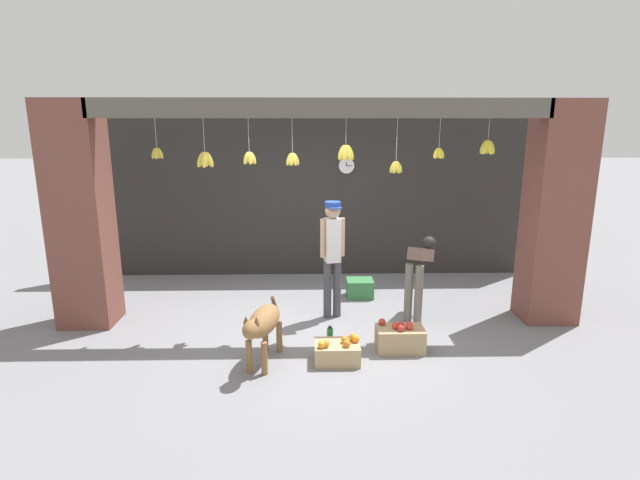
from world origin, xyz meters
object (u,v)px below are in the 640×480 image
shopkeeper (332,250)px  fruit_crate_apples (400,338)px  dog (263,324)px  wall_clock (347,166)px  produce_box_green (360,288)px  water_bottle (330,336)px  fruit_crate_oranges (337,351)px  worker_stooping (419,268)px

shopkeeper → fruit_crate_apples: size_ratio=2.89×
dog → wall_clock: 3.84m
dog → produce_box_green: bearing=162.7°
shopkeeper → water_bottle: shopkeeper is taller
fruit_crate_apples → wall_clock: 3.56m
fruit_crate_oranges → fruit_crate_apples: bearing=19.4°
fruit_crate_apples → water_bottle: fruit_crate_apples is taller
fruit_crate_apples → water_bottle: size_ratio=2.33×
shopkeeper → produce_box_green: size_ratio=4.01×
produce_box_green → worker_stooping: bearing=-49.1°
dog → worker_stooping: worker_stooping is taller
dog → shopkeeper: (0.84, 1.38, 0.48)m
produce_box_green → water_bottle: 1.79m
fruit_crate_apples → dog: bearing=-169.3°
worker_stooping → fruit_crate_apples: (-0.43, -1.03, -0.56)m
dog → fruit_crate_apples: (1.61, 0.30, -0.33)m
shopkeeper → fruit_crate_oranges: size_ratio=3.19×
dog → produce_box_green: size_ratio=2.56×
fruit_crate_oranges → wall_clock: 3.80m
fruit_crate_oranges → shopkeeper: bearing=89.9°
worker_stooping → fruit_crate_oranges: (-1.20, -1.30, -0.59)m
shopkeeper → produce_box_green: 1.24m
shopkeeper → water_bottle: (-0.07, -0.91, -0.85)m
fruit_crate_apples → produce_box_green: (-0.29, 1.87, -0.02)m
shopkeeper → produce_box_green: shopkeeper is taller
dog → wall_clock: size_ratio=3.71×
produce_box_green → water_bottle: size_ratio=1.68×
shopkeeper → wall_clock: bearing=-112.4°
wall_clock → produce_box_green: bearing=-83.1°
shopkeeper → fruit_crate_oranges: bearing=76.9°
shopkeeper → fruit_crate_oranges: shopkeeper is taller
water_bottle → wall_clock: wall_clock is taller
shopkeeper → fruit_crate_oranges: (-0.00, -1.34, -0.84)m
dog → worker_stooping: (2.04, 1.34, 0.23)m
shopkeeper → worker_stooping: 1.22m
worker_stooping → fruit_crate_apples: size_ratio=1.90×
water_bottle → produce_box_green: bearing=72.4°
dog → fruit_crate_oranges: (0.84, 0.03, -0.36)m
fruit_crate_apples → fruit_crate_oranges: bearing=-160.6°
worker_stooping → wall_clock: size_ratio=3.82×
dog → shopkeeper: 1.68m
worker_stooping → water_bottle: size_ratio=4.43×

